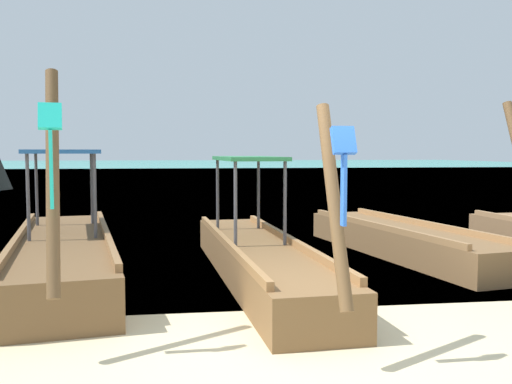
% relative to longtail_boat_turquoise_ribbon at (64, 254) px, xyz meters
% --- Properties ---
extents(ground, '(120.00, 120.00, 0.00)m').
position_rel_longtail_boat_turquoise_ribbon_xyz_m(ground, '(2.88, -3.52, -0.36)').
color(ground, beige).
extents(sea_water, '(120.00, 120.00, 0.00)m').
position_rel_longtail_boat_turquoise_ribbon_xyz_m(sea_water, '(2.88, 57.84, -0.35)').
color(sea_water, '#2DB29E').
rests_on(sea_water, ground).
extents(longtail_boat_turquoise_ribbon, '(2.33, 6.78, 2.69)m').
position_rel_longtail_boat_turquoise_ribbon_xyz_m(longtail_boat_turquoise_ribbon, '(0.00, 0.00, 0.00)').
color(longtail_boat_turquoise_ribbon, brown).
rests_on(longtail_boat_turquoise_ribbon, ground).
extents(longtail_boat_blue_ribbon, '(1.47, 6.75, 2.33)m').
position_rel_longtail_boat_turquoise_ribbon_xyz_m(longtail_boat_blue_ribbon, '(2.87, -0.54, -0.03)').
color(longtail_boat_blue_ribbon, brown).
rests_on(longtail_boat_blue_ribbon, ground).
extents(longtail_boat_red_ribbon, '(2.04, 5.97, 2.57)m').
position_rel_longtail_boat_turquoise_ribbon_xyz_m(longtail_boat_red_ribbon, '(5.71, 1.01, -0.08)').
color(longtail_boat_red_ribbon, brown).
rests_on(longtail_boat_red_ribbon, ground).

